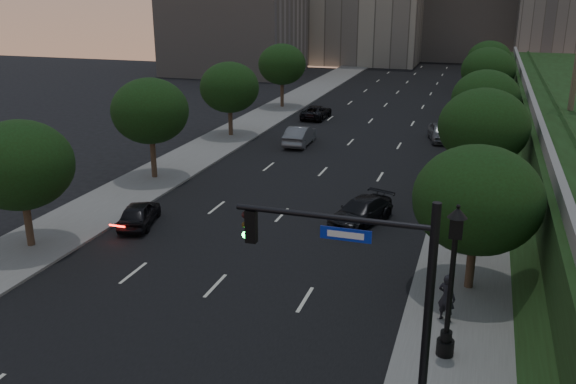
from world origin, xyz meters
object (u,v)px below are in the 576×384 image
(pedestrian_a, at_px, (447,298))
(pedestrian_b, at_px, (463,232))
(street_lamp, at_px, (451,289))
(sedan_far_left, at_px, (316,112))
(sedan_near_left, at_px, (139,213))
(traffic_signal_mast, at_px, (387,314))
(sedan_far_right, at_px, (441,132))
(pedestrian_c, at_px, (475,232))
(sedan_mid_left, at_px, (300,135))
(sedan_near_right, at_px, (361,212))

(pedestrian_a, xyz_separation_m, pedestrian_b, (0.27, 6.86, 0.01))
(street_lamp, relative_size, pedestrian_a, 2.95)
(sedan_far_left, height_order, pedestrian_a, pedestrian_a)
(street_lamp, xyz_separation_m, sedan_near_left, (-16.51, 7.73, -1.96))
(traffic_signal_mast, xyz_separation_m, pedestrian_a, (1.35, 6.41, -2.57))
(traffic_signal_mast, xyz_separation_m, street_lamp, (1.51, 4.07, -1.04))
(sedan_near_left, height_order, pedestrian_b, pedestrian_b)
(sedan_near_left, xyz_separation_m, sedan_far_right, (13.80, 24.55, 0.08))
(sedan_near_left, height_order, pedestrian_a, pedestrian_a)
(sedan_near_left, distance_m, pedestrian_c, 17.27)
(traffic_signal_mast, bearing_deg, pedestrian_a, 78.13)
(traffic_signal_mast, height_order, sedan_mid_left, traffic_signal_mast)
(traffic_signal_mast, relative_size, sedan_near_right, 1.48)
(traffic_signal_mast, bearing_deg, sedan_near_left, 141.80)
(sedan_far_right, bearing_deg, sedan_far_left, 142.09)
(traffic_signal_mast, bearing_deg, sedan_far_right, 91.90)
(traffic_signal_mast, bearing_deg, street_lamp, 69.63)
(sedan_near_left, height_order, sedan_mid_left, sedan_mid_left)
(traffic_signal_mast, distance_m, sedan_far_right, 36.49)
(sedan_near_left, bearing_deg, pedestrian_b, 169.87)
(sedan_near_right, distance_m, pedestrian_c, 6.28)
(street_lamp, height_order, sedan_near_left, street_lamp)
(sedan_near_right, height_order, pedestrian_c, pedestrian_c)
(sedan_near_left, relative_size, pedestrian_b, 2.06)
(traffic_signal_mast, height_order, pedestrian_a, traffic_signal_mast)
(pedestrian_b, xyz_separation_m, pedestrian_c, (0.55, 0.39, -0.08))
(sedan_near_right, height_order, pedestrian_a, pedestrian_a)
(sedan_mid_left, distance_m, sedan_near_right, 17.79)
(pedestrian_a, bearing_deg, traffic_signal_mast, 102.87)
(pedestrian_c, bearing_deg, street_lamp, 87.08)
(street_lamp, distance_m, sedan_far_right, 32.45)
(pedestrian_a, bearing_deg, sedan_far_left, -42.68)
(sedan_mid_left, xyz_separation_m, sedan_far_right, (10.76, 4.88, -0.03))
(traffic_signal_mast, relative_size, pedestrian_c, 3.99)
(sedan_near_left, relative_size, sedan_near_right, 0.84)
(pedestrian_b, bearing_deg, street_lamp, 107.52)
(sedan_near_left, xyz_separation_m, pedestrian_a, (16.35, -5.39, 0.43))
(sedan_far_right, relative_size, pedestrian_c, 2.53)
(street_lamp, bearing_deg, traffic_signal_mast, -110.37)
(sedan_mid_left, distance_m, sedan_far_left, 10.74)
(street_lamp, distance_m, pedestrian_a, 2.80)
(sedan_near_left, distance_m, sedan_far_right, 28.16)
(sedan_near_left, bearing_deg, sedan_far_left, -108.00)
(sedan_near_right, relative_size, sedan_far_right, 1.06)
(street_lamp, relative_size, sedan_mid_left, 1.18)
(traffic_signal_mast, height_order, pedestrian_c, traffic_signal_mast)
(sedan_far_left, xyz_separation_m, sedan_far_right, (12.29, -5.74, 0.10))
(pedestrian_a, bearing_deg, sedan_near_left, 6.48)
(sedan_near_right, xyz_separation_m, pedestrian_c, (5.93, -2.02, 0.34))
(pedestrian_b, bearing_deg, sedan_near_right, -5.88)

